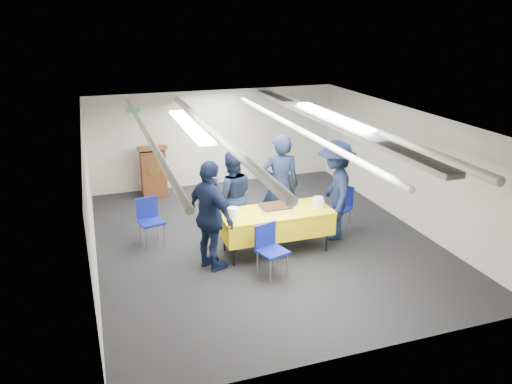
% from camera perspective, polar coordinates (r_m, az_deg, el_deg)
% --- Properties ---
extents(ground, '(7.00, 7.00, 0.00)m').
position_cam_1_polar(ground, '(9.42, 0.84, -5.48)').
color(ground, black).
rests_on(ground, ground).
extents(room_shell, '(6.00, 7.00, 2.30)m').
position_cam_1_polar(room_shell, '(9.19, 0.60, 5.91)').
color(room_shell, silver).
rests_on(room_shell, ground).
extents(serving_table, '(1.96, 0.84, 0.77)m').
position_cam_1_polar(serving_table, '(8.77, 2.27, -3.46)').
color(serving_table, black).
rests_on(serving_table, ground).
extents(sheet_cake, '(0.55, 0.43, 0.09)m').
position_cam_1_polar(sheet_cake, '(8.71, 2.22, -1.81)').
color(sheet_cake, white).
rests_on(sheet_cake, serving_table).
extents(plate_stack_left, '(0.21, 0.21, 0.18)m').
position_cam_1_polar(plate_stack_left, '(8.39, -2.66, -2.42)').
color(plate_stack_left, white).
rests_on(plate_stack_left, serving_table).
extents(plate_stack_right, '(0.22, 0.22, 0.18)m').
position_cam_1_polar(plate_stack_right, '(8.91, 7.12, -1.19)').
color(plate_stack_right, white).
rests_on(plate_stack_right, serving_table).
extents(podium, '(0.62, 0.53, 1.25)m').
position_cam_1_polar(podium, '(11.64, -11.65, 2.42)').
color(podium, brown).
rests_on(podium, ground).
extents(chair_near, '(0.53, 0.53, 0.87)m').
position_cam_1_polar(chair_near, '(8.01, 1.51, -6.08)').
color(chair_near, gray).
rests_on(chair_near, ground).
extents(chair_right, '(0.58, 0.58, 0.87)m').
position_cam_1_polar(chair_right, '(9.84, 9.70, -1.24)').
color(chair_right, gray).
rests_on(chair_right, ground).
extents(chair_left, '(0.50, 0.50, 0.87)m').
position_cam_1_polar(chair_left, '(9.29, -12.11, -2.73)').
color(chair_left, gray).
rests_on(chair_left, ground).
extents(sailor_a, '(0.80, 0.61, 1.96)m').
position_cam_1_polar(sailor_a, '(9.31, 2.78, 0.73)').
color(sailor_a, black).
rests_on(sailor_a, ground).
extents(sailor_b, '(0.90, 0.75, 1.70)m').
position_cam_1_polar(sailor_b, '(9.17, -2.79, -0.46)').
color(sailor_b, black).
rests_on(sailor_b, ground).
extents(sailor_c, '(0.85, 1.18, 1.86)m').
position_cam_1_polar(sailor_c, '(8.08, -5.19, -2.79)').
color(sailor_c, black).
rests_on(sailor_c, ground).
extents(sailor_d, '(1.05, 1.37, 1.88)m').
position_cam_1_polar(sailor_d, '(9.29, 9.04, 0.17)').
color(sailor_d, black).
rests_on(sailor_d, ground).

